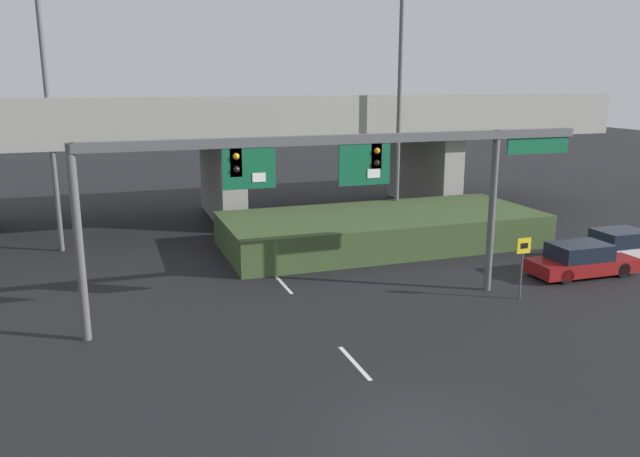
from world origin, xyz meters
TOP-DOWN VIEW (x-y plane):
  - ground_plane at (0.00, 0.00)m, footprint 160.00×160.00m
  - lane_markings at (0.00, 11.92)m, footprint 0.14×33.37m
  - signal_gantry at (1.21, 8.61)m, footprint 18.70×0.44m
  - speed_limit_sign at (8.13, 7.27)m, footprint 0.60×0.11m
  - highway_light_pole_near at (8.77, 19.46)m, footprint 0.70×0.36m
  - highway_light_pole_far at (-8.92, 20.61)m, footprint 0.70×0.36m
  - overpass_bridge at (0.00, 25.34)m, footprint 48.09×9.97m
  - grass_embankment at (6.53, 16.49)m, footprint 16.06×6.72m
  - parked_sedan_near_right at (12.51, 9.00)m, footprint 4.75×1.92m
  - parked_sedan_mid_right at (15.87, 10.21)m, footprint 4.25×1.99m

SIDE VIEW (x-z plane):
  - ground_plane at x=0.00m, z-range 0.00..0.00m
  - lane_markings at x=0.00m, z-range 0.00..0.01m
  - parked_sedan_near_right at x=12.51m, z-range -0.05..1.36m
  - parked_sedan_mid_right at x=15.87m, z-range -0.06..1.41m
  - grass_embankment at x=6.53m, z-range 0.00..1.64m
  - speed_limit_sign at x=8.13m, z-range 0.38..2.87m
  - overpass_bridge at x=0.00m, z-range 1.47..8.90m
  - signal_gantry at x=1.21m, z-range 2.05..8.43m
  - highway_light_pole_near at x=8.77m, z-range 0.38..17.29m
  - highway_light_pole_far at x=-8.92m, z-range 0.38..17.66m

